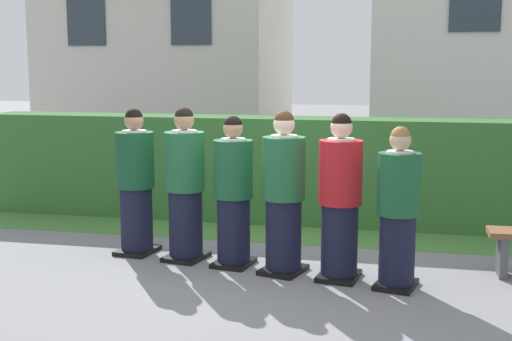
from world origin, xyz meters
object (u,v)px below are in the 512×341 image
student_front_row_1 (185,188)px  student_front_row_3 (284,196)px  student_front_row_2 (233,195)px  student_front_row_5 (398,212)px  student_front_row_0 (136,185)px  student_in_red_blazer (340,201)px

student_front_row_1 → student_front_row_3: 1.17m
student_front_row_2 → student_front_row_5: student_front_row_2 is taller
student_front_row_0 → student_front_row_5: 2.99m
student_front_row_1 → student_front_row_5: student_front_row_1 is taller
student_front_row_0 → student_in_red_blazer: 2.40m
student_front_row_1 → student_in_red_blazer: (1.73, -0.34, -0.01)m
student_front_row_2 → student_front_row_3: student_front_row_3 is taller
student_front_row_5 → student_front_row_3: bearing=168.0°
student_in_red_blazer → student_front_row_0: bearing=168.8°
student_in_red_blazer → student_front_row_2: bearing=168.8°
student_in_red_blazer → student_front_row_5: size_ratio=1.07×
student_front_row_2 → student_front_row_5: bearing=-12.7°
student_in_red_blazer → student_front_row_5: 0.59m
student_front_row_2 → student_front_row_3: 0.59m
student_front_row_0 → student_front_row_5: size_ratio=1.06×
student_front_row_1 → student_front_row_3: bearing=-12.7°
student_front_row_0 → student_front_row_3: student_front_row_3 is taller
student_front_row_1 → student_front_row_3: student_front_row_1 is taller
student_front_row_0 → student_front_row_5: (2.92, -0.63, -0.04)m
student_front_row_2 → student_front_row_3: (0.57, -0.14, 0.04)m
student_front_row_1 → student_in_red_blazer: student_front_row_1 is taller
student_front_row_1 → student_front_row_2: size_ratio=1.05×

